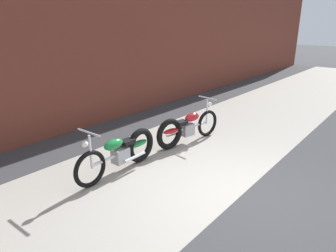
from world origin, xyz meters
name	(u,v)px	position (x,y,z in m)	size (l,w,h in m)	color
ground_plane	(239,198)	(0.00, 0.00, 0.00)	(80.00, 80.00, 0.00)	#38383A
sidewalk_slab	(160,168)	(0.00, 1.75, 0.00)	(36.00, 3.50, 0.01)	#9E998E
brick_building_wall	(53,38)	(0.00, 5.20, 2.42)	(36.00, 0.50, 4.85)	brown
motorcycle_green	(123,151)	(-0.52, 2.23, 0.40)	(2.01, 0.58, 1.03)	black
motorcycle_red	(185,128)	(1.36, 2.14, 0.40)	(2.00, 0.65, 1.03)	black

